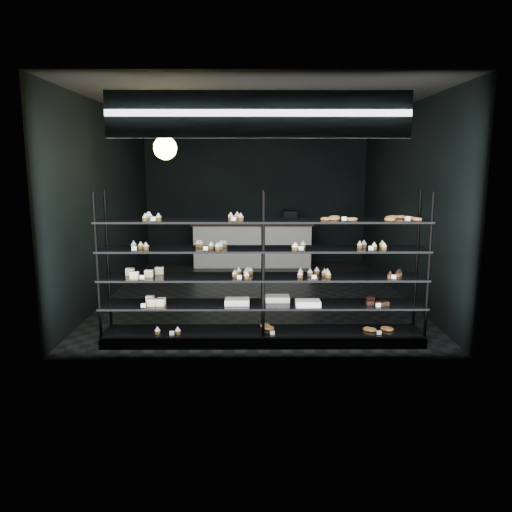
# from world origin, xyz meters

# --- Properties ---
(room) EXTENTS (5.01, 6.01, 3.20)m
(room) POSITION_xyz_m (0.00, 0.00, 1.60)
(room) COLOR black
(room) RESTS_ON ground
(display_shelf) EXTENTS (4.00, 0.50, 1.91)m
(display_shelf) POSITION_xyz_m (0.04, -2.45, 0.63)
(display_shelf) COLOR black
(display_shelf) RESTS_ON room
(signage) EXTENTS (3.30, 0.05, 0.50)m
(signage) POSITION_xyz_m (0.00, -2.93, 2.75)
(signage) COLOR #0F0E46
(signage) RESTS_ON room
(pendant_lamp) EXTENTS (0.32, 0.32, 0.89)m
(pendant_lamp) POSITION_xyz_m (-1.29, -1.34, 2.45)
(pendant_lamp) COLOR black
(pendant_lamp) RESTS_ON room
(service_counter) EXTENTS (2.66, 0.65, 1.23)m
(service_counter) POSITION_xyz_m (-0.06, 2.50, 0.50)
(service_counter) COLOR silver
(service_counter) RESTS_ON room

